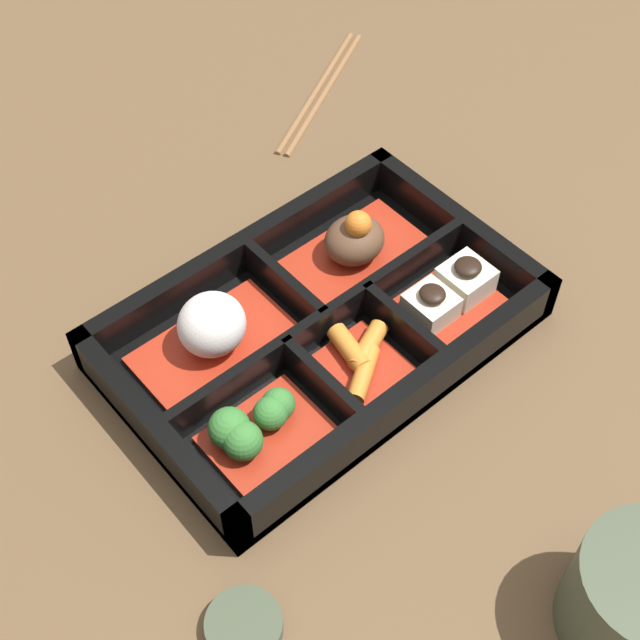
{
  "coord_description": "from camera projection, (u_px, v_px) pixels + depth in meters",
  "views": [
    {
      "loc": [
        -0.27,
        -0.32,
        0.56
      ],
      "look_at": [
        0.0,
        0.0,
        0.03
      ],
      "focal_mm": 50.0,
      "sensor_mm": 36.0,
      "label": 1
    }
  ],
  "objects": [
    {
      "name": "sauce_dish",
      "position": [
        244.0,
        626.0,
        0.55
      ],
      "size": [
        0.05,
        0.05,
        0.01
      ],
      "color": "#424C38",
      "rests_on": "ground_plane"
    },
    {
      "name": "bowl_tofu",
      "position": [
        449.0,
        294.0,
        0.7
      ],
      "size": [
        0.08,
        0.06,
        0.04
      ],
      "color": "#B22D19",
      "rests_on": "bento_base"
    },
    {
      "name": "bento_base",
      "position": [
        320.0,
        336.0,
        0.69
      ],
      "size": [
        0.32,
        0.2,
        0.01
      ],
      "color": "black",
      "rests_on": "ground_plane"
    },
    {
      "name": "chopsticks",
      "position": [
        321.0,
        89.0,
        0.89
      ],
      "size": [
        0.19,
        0.11,
        0.01
      ],
      "color": "brown",
      "rests_on": "ground_plane"
    },
    {
      "name": "bowl_greens",
      "position": [
        253.0,
        428.0,
        0.62
      ],
      "size": [
        0.08,
        0.06,
        0.04
      ],
      "color": "#B22D19",
      "rests_on": "bento_base"
    },
    {
      "name": "bowl_carrots",
      "position": [
        361.0,
        359.0,
        0.66
      ],
      "size": [
        0.07,
        0.06,
        0.02
      ],
      "color": "#B22D19",
      "rests_on": "bento_base"
    },
    {
      "name": "bowl_rice",
      "position": [
        213.0,
        330.0,
        0.66
      ],
      "size": [
        0.12,
        0.07,
        0.05
      ],
      "color": "#B22D19",
      "rests_on": "bento_base"
    },
    {
      "name": "tea_cup",
      "position": [
        638.0,
        602.0,
        0.53
      ],
      "size": [
        0.09,
        0.09,
        0.07
      ],
      "color": "#424C38",
      "rests_on": "ground_plane"
    },
    {
      "name": "bento_rim",
      "position": [
        322.0,
        325.0,
        0.68
      ],
      "size": [
        0.32,
        0.2,
        0.04
      ],
      "color": "black",
      "rests_on": "ground_plane"
    },
    {
      "name": "bowl_stew",
      "position": [
        354.0,
        244.0,
        0.72
      ],
      "size": [
        0.12,
        0.07,
        0.05
      ],
      "color": "#B22D19",
      "rests_on": "bento_base"
    },
    {
      "name": "ground_plane",
      "position": [
        320.0,
        340.0,
        0.7
      ],
      "size": [
        3.0,
        3.0,
        0.0
      ],
      "primitive_type": "plane",
      "color": "brown"
    }
  ]
}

